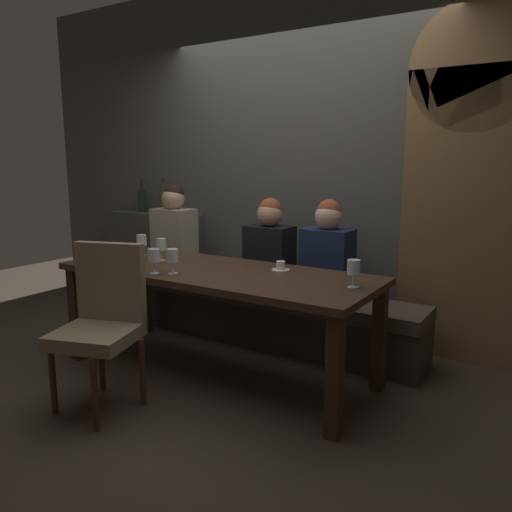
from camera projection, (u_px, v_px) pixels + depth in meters
ground at (218, 373)px, 3.56m from camera, size 9.00×9.00×0.00m
back_wall_tiled at (301, 156)px, 4.29m from camera, size 6.00×0.12×3.00m
arched_door at (468, 175)px, 3.55m from camera, size 0.90×0.05×2.55m
back_counter at (155, 259)px, 5.15m from camera, size 1.10×0.28×0.95m
dining_table at (216, 282)px, 3.44m from camera, size 2.20×0.84×0.74m
banquette_bench at (269, 316)px, 4.10m from camera, size 2.50×0.44×0.45m
chair_near_side at (102, 315)px, 3.02m from camera, size 0.55×0.55×0.98m
diner_redhead at (174, 232)px, 4.52m from camera, size 0.36×0.24×0.81m
diner_bearded at (269, 247)px, 4.00m from camera, size 0.36×0.24×0.73m
diner_far_end at (328, 252)px, 3.76m from camera, size 0.36×0.24×0.74m
wine_bottle_dark_red at (142, 200)px, 5.15m from camera, size 0.08×0.08×0.33m
wine_bottle_pale_label at (164, 201)px, 4.98m from camera, size 0.08×0.08×0.33m
wine_glass_end_right at (154, 257)px, 3.28m from camera, size 0.08×0.08×0.16m
wine_glass_end_left at (161, 245)px, 3.72m from camera, size 0.08×0.08×0.16m
wine_glass_near_right at (141, 241)px, 3.91m from camera, size 0.08×0.08×0.16m
wine_glass_far_right at (354, 269)px, 2.92m from camera, size 0.08×0.08×0.16m
wine_glass_far_left at (117, 250)px, 3.51m from camera, size 0.08×0.08×0.16m
wine_glass_center_back at (172, 257)px, 3.28m from camera, size 0.08×0.08×0.16m
espresso_cup at (281, 267)px, 3.39m from camera, size 0.12×0.12×0.06m
dessert_plate at (112, 256)px, 3.85m from camera, size 0.19×0.19×0.05m
fork_on_table at (101, 255)px, 3.92m from camera, size 0.07×0.17×0.01m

